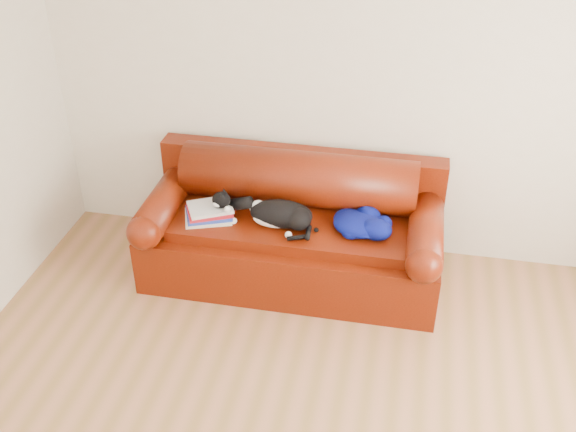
% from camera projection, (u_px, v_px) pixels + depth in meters
% --- Properties ---
extents(room_shell, '(4.52, 4.02, 2.61)m').
position_uv_depth(room_shell, '(336.00, 185.00, 2.82)').
color(room_shell, beige).
rests_on(room_shell, ground).
extents(sofa_base, '(2.10, 0.90, 0.50)m').
position_uv_depth(sofa_base, '(292.00, 248.00, 4.89)').
color(sofa_base, '#380A02').
rests_on(sofa_base, ground).
extents(sofa_back, '(2.10, 1.01, 0.88)m').
position_uv_depth(sofa_back, '(298.00, 195.00, 4.93)').
color(sofa_back, '#380A02').
rests_on(sofa_back, ground).
extents(book_stack, '(0.39, 0.34, 0.10)m').
position_uv_depth(book_stack, '(209.00, 212.00, 4.72)').
color(book_stack, beige).
rests_on(book_stack, sofa_base).
extents(cat, '(0.60, 0.38, 0.23)m').
position_uv_depth(cat, '(280.00, 214.00, 4.63)').
color(cat, black).
rests_on(cat, sofa_base).
extents(blanket, '(0.44, 0.38, 0.13)m').
position_uv_depth(blanket, '(361.00, 223.00, 4.59)').
color(blanket, '#05024C').
rests_on(blanket, sofa_base).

